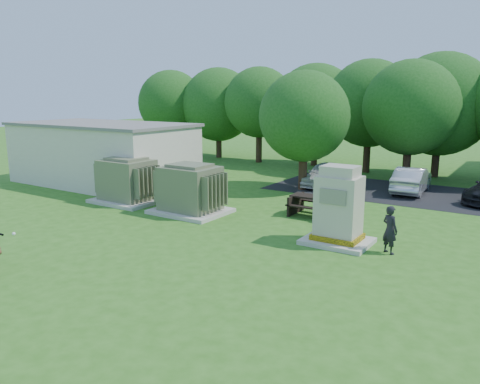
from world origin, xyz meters
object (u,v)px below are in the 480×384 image
Objects in this scene: transformer_left at (127,181)px; person_by_generator at (390,230)px; generator_cabinet at (339,210)px; transformer_right at (190,190)px; picnic_table at (314,204)px; car_white at (325,174)px; car_silver_a at (412,180)px.

transformer_left reaches higher than person_by_generator.
generator_cabinet is 1.77m from person_by_generator.
transformer_right reaches higher than person_by_generator.
transformer_left is at bearing -164.30° from picnic_table.
transformer_left is 0.79× the size of car_white.
transformer_right is at bearing 0.00° from transformer_left.
generator_cabinet is (10.39, -0.52, 0.18)m from transformer_left.
picnic_table is at bearing -72.56° from car_white.
transformer_left is 12.13m from person_by_generator.
person_by_generator is (8.42, -0.59, -0.21)m from transformer_right.
car_white is (-2.18, 6.19, 0.13)m from picnic_table.
transformer_right is at bearing -107.66° from car_white.
car_silver_a is at bearing 54.17° from transformer_right.
transformer_right is at bearing 175.53° from generator_cabinet.
transformer_right is 0.76× the size of car_silver_a.
car_silver_a is (10.43, 9.32, -0.32)m from transformer_left.
picnic_table is 4.83m from person_by_generator.
transformer_left is 1.96× the size of person_by_generator.
transformer_right is at bearing -153.04° from picnic_table.
transformer_right is (3.70, 0.00, 0.00)m from transformer_left.
generator_cabinet reaches higher than person_by_generator.
car_white is (-4.30, 9.04, -0.50)m from generator_cabinet.
transformer_left is 10.41m from generator_cabinet.
transformer_left is 1.55× the size of picnic_table.
car_silver_a is at bearing 89.77° from generator_cabinet.
person_by_generator is 0.40× the size of car_white.
car_white is (6.09, 8.51, -0.32)m from transformer_left.
car_silver_a is (6.73, 9.32, -0.32)m from transformer_right.
person_by_generator is (1.72, -0.07, -0.38)m from generator_cabinet.
transformer_right is 8.85m from car_white.
person_by_generator is at bearing 96.32° from car_silver_a.
generator_cabinet is at bearing -2.88° from transformer_left.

